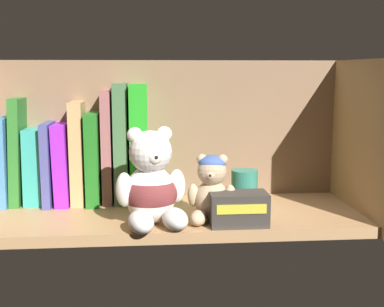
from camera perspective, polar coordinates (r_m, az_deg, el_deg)
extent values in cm
cube|color=tan|center=(97.28, -2.24, -7.15)|extent=(70.62, 25.15, 2.00)
cube|color=#816146|center=(107.26, -2.62, 2.21)|extent=(73.02, 1.20, 30.59)
cube|color=tan|center=(102.39, 18.34, 1.40)|extent=(1.60, 27.55, 30.59)
cube|color=teal|center=(108.50, -20.06, -0.70)|extent=(2.44, 11.93, 17.51)
cube|color=#296F28|center=(107.57, -18.81, 0.29)|extent=(2.80, 10.22, 21.27)
cube|color=teal|center=(107.35, -17.09, -1.28)|extent=(3.64, 9.86, 15.22)
cube|color=#45488B|center=(106.65, -15.55, -0.93)|extent=(1.61, 13.70, 16.41)
cube|color=purple|center=(106.22, -14.16, -0.99)|extent=(3.02, 12.55, 16.18)
cube|color=tan|center=(105.40, -12.54, 0.18)|extent=(2.60, 11.21, 20.44)
cube|color=#1F6B1D|center=(105.21, -10.88, -0.39)|extent=(2.55, 13.60, 18.25)
cube|color=#965757|center=(104.62, -9.44, 0.80)|extent=(1.94, 10.04, 22.56)
cube|color=#446D43|center=(104.33, -7.91, 1.22)|extent=(2.75, 11.21, 24.05)
cube|color=green|center=(104.21, -5.95, 1.19)|extent=(3.49, 13.94, 23.83)
ellipsoid|color=white|center=(89.20, -4.69, -4.59)|extent=(8.81, 8.08, 10.36)
sphere|color=white|center=(87.18, -4.68, 0.20)|extent=(7.37, 7.37, 7.37)
sphere|color=white|center=(86.71, -6.44, 2.04)|extent=(2.76, 2.76, 2.76)
sphere|color=white|center=(87.89, -3.15, 2.18)|extent=(2.76, 2.76, 2.76)
sphere|color=white|center=(84.74, -4.26, -0.37)|extent=(2.76, 2.76, 2.76)
sphere|color=black|center=(83.81, -4.10, -0.42)|extent=(0.97, 0.97, 0.97)
ellipsoid|color=white|center=(84.86, -5.76, -7.68)|extent=(5.62, 7.68, 3.68)
ellipsoid|color=white|center=(86.19, -2.03, -7.37)|extent=(5.62, 7.68, 3.68)
ellipsoid|color=white|center=(87.47, -7.60, -4.05)|extent=(3.60, 3.60, 5.99)
ellipsoid|color=white|center=(89.58, -1.72, -3.65)|extent=(3.60, 3.60, 5.99)
ellipsoid|color=brown|center=(89.14, -4.69, -4.43)|extent=(9.53, 8.81, 7.25)
ellipsoid|color=tan|center=(91.25, 2.24, -5.24)|extent=(6.19, 5.68, 7.28)
sphere|color=tan|center=(89.69, 2.24, -1.99)|extent=(5.18, 5.18, 5.18)
sphere|color=tan|center=(89.87, 1.13, -0.65)|extent=(1.94, 1.94, 1.94)
sphere|color=tan|center=(89.52, 3.43, -0.71)|extent=(1.94, 1.94, 1.94)
sphere|color=tan|center=(87.97, 2.12, -2.42)|extent=(1.94, 1.94, 1.94)
sphere|color=black|center=(87.30, 2.08, -2.48)|extent=(0.68, 0.68, 0.68)
ellipsoid|color=tan|center=(88.79, 0.71, -7.23)|extent=(3.92, 5.38, 2.59)
ellipsoid|color=tan|center=(88.40, 3.31, -7.32)|extent=(3.92, 5.38, 2.59)
ellipsoid|color=tan|center=(91.05, 0.17, -4.68)|extent=(2.52, 2.52, 4.21)
ellipsoid|color=tan|center=(90.42, 4.30, -4.81)|extent=(2.52, 2.52, 4.21)
ellipsoid|color=#3F599C|center=(89.78, 2.27, -1.05)|extent=(4.92, 4.92, 2.85)
cylinder|color=#2D7A66|center=(98.73, 5.88, -4.04)|extent=(5.08, 5.08, 7.66)
cube|color=#38332D|center=(88.77, 5.25, -6.20)|extent=(9.96, 5.66, 5.77)
cube|color=gold|center=(85.82, 5.60, -6.26)|extent=(8.47, 0.16, 1.61)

